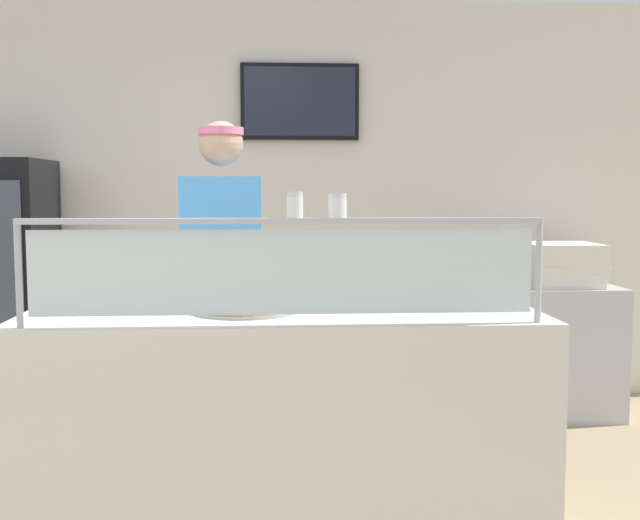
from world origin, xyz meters
The scene contains 11 objects.
ground_plane centered at (1.04, 1.00, 0.00)m, with size 12.00×12.00×0.00m, color tan.
shop_rear_unit centered at (1.04, 2.56, 1.36)m, with size 6.47×0.13×2.70m.
serving_counter centered at (1.04, 0.34, 0.47)m, with size 2.07×0.67×0.95m, color silver.
sneeze_guard centered at (1.04, 0.06, 1.20)m, with size 1.89×0.06×0.39m.
pizza_tray centered at (0.88, 0.38, 0.97)m, with size 0.44×0.44×0.04m.
pizza_server centered at (0.83, 0.36, 0.99)m, with size 0.07×0.28×0.01m, color #ADAFB7.
parmesan_shaker centered at (1.07, 0.06, 1.38)m, with size 0.06×0.06×0.09m.
pepper_flake_shaker centered at (1.23, 0.06, 1.38)m, with size 0.07×0.07×0.09m.
worker_figure centered at (0.76, 0.97, 1.01)m, with size 0.41×0.50×1.76m.
prep_shelf centered at (2.83, 2.07, 0.42)m, with size 0.70×0.55×0.83m, color #B7BABF.
pizza_box_stack centered at (2.83, 2.07, 0.97)m, with size 0.47×0.46×0.27m.
Camera 1 is at (0.99, -2.71, 1.44)m, focal length 43.42 mm.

